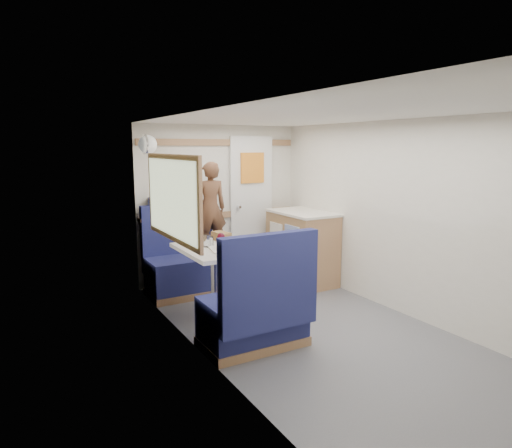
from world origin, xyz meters
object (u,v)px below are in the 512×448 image
wine_glass (221,237)px  tumbler_right (207,241)px  cheese_block (232,250)px  bread_loaf (221,236)px  bench_far (185,269)px  salt_grinder (211,242)px  bench_near (256,315)px  dinette_table (214,263)px  pepper_grinder (212,241)px  dome_light (148,144)px  galley_counter (302,247)px  orange_fruit (247,246)px  duffel_bag (168,207)px  tray (223,249)px  beer_glass (234,241)px  tumbler_left (220,250)px  person (210,208)px

wine_glass → tumbler_right: (-0.07, 0.19, -0.06)m
cheese_block → bread_loaf: 0.64m
bench_far → salt_grinder: size_ratio=11.71×
bench_near → tumbler_right: 1.07m
dinette_table → pepper_grinder: 0.24m
dinette_table → wine_glass: (0.04, -0.09, 0.28)m
pepper_grinder → bread_loaf: same height
bench_far → dome_light: size_ratio=5.25×
bench_far → galley_counter: 1.51m
dinette_table → tumbler_right: size_ratio=7.54×
cheese_block → pepper_grinder: bearing=92.7°
orange_fruit → pepper_grinder: size_ratio=0.74×
orange_fruit → pepper_grinder: bearing=114.4°
galley_counter → salt_grinder: 1.57m
duffel_bag → cheese_block: 1.47m
tray → bread_loaf: size_ratio=1.39×
cheese_block → wine_glass: 0.24m
tumbler_right → beer_glass: bearing=-20.2°
galley_counter → wine_glass: galley_counter is taller
bench_near → tray: size_ratio=3.37×
orange_fruit → tumbler_right: tumbler_right is taller
beer_glass → dome_light: bearing=125.8°
galley_counter → wine_glass: (-1.43, -0.64, 0.38)m
bench_far → tumbler_left: 1.29m
cheese_block → wine_glass: size_ratio=0.60×
tumbler_right → salt_grinder: size_ratio=1.36×
tumbler_left → salt_grinder: bearing=78.2°
orange_fruit → salt_grinder: (-0.22, 0.38, -0.01)m
dinette_table → bench_far: (-0.00, 0.86, -0.27)m
salt_grinder → cheese_block: bearing=-83.1°
person → salt_grinder: size_ratio=12.33×
wine_glass → salt_grinder: bearing=101.6°
salt_grinder → bread_loaf: bread_loaf is taller
salt_grinder → person: bearing=66.6°
bench_far → salt_grinder: 0.91m
bench_far → dinette_table: bearing=-90.0°
duffel_bag → tray: bearing=-68.8°
cheese_block → beer_glass: (0.18, 0.31, 0.01)m
dome_light → bread_loaf: bearing=-41.9°
bench_near → pepper_grinder: (0.03, 0.99, 0.47)m
orange_fruit → beer_glass: bearing=89.0°
dinette_table → wine_glass: 0.29m
galley_counter → beer_glass: size_ratio=9.48×
dome_light → galley_counter: 2.28m
bench_near → salt_grinder: (0.00, 0.94, 0.46)m
bench_near → galley_counter: 2.04m
bench_near → dome_light: (-0.39, 1.71, 1.45)m
duffel_bag → bread_loaf: size_ratio=2.11×
duffel_bag → pepper_grinder: duffel_bag is taller
galley_counter → tumbler_right: bearing=-163.2°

